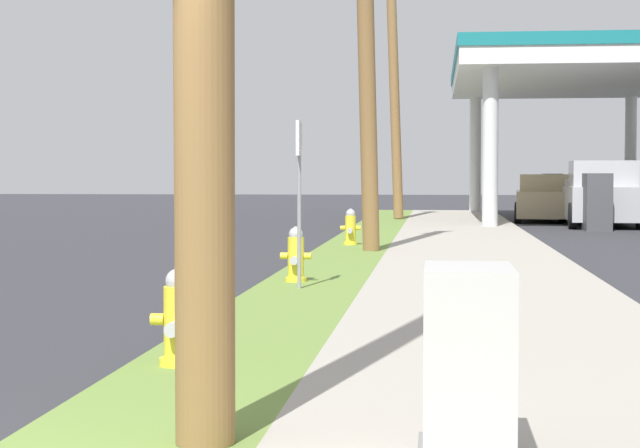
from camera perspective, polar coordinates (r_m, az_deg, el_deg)
fire_hydrant_nearest at (r=8.25m, az=-7.49°, el=-5.18°), size 0.42×0.38×0.74m
fire_hydrant_second at (r=14.55m, az=-1.28°, el=-1.78°), size 0.42×0.38×0.74m
fire_hydrant_third at (r=22.19m, az=1.62°, el=-0.27°), size 0.42×0.37×0.74m
utility_pole_background at (r=35.66m, az=3.93°, el=7.31°), size 0.96×1.38×8.56m
utility_cabinet at (r=5.40m, az=7.82°, el=-7.92°), size 0.49×0.76×0.99m
street_sign_post at (r=13.65m, az=-1.11°, el=2.93°), size 0.05×0.36×2.12m
car_tan_by_near_pump at (r=36.73m, az=11.74°, el=1.25°), size 2.23×4.62×1.57m
truck_silver_on_apron at (r=33.90m, az=14.52°, el=1.44°), size 2.36×5.49×1.97m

